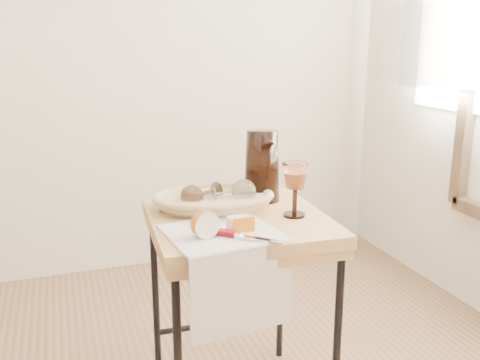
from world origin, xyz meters
name	(u,v)px	position (x,y,z in m)	size (l,w,h in m)	color
wall_back	(42,11)	(0.00, 1.80, 1.35)	(3.60, 0.00, 2.70)	beige
side_table	(238,315)	(0.54, 0.49, 0.34)	(0.54, 0.54, 0.69)	brown
tea_towel	(222,233)	(0.44, 0.36, 0.69)	(0.30, 0.27, 0.01)	silver
bread_basket	(214,201)	(0.48, 0.59, 0.71)	(0.35, 0.24, 0.05)	tan
goblet_lying_a	(203,194)	(0.45, 0.60, 0.73)	(0.12, 0.07, 0.07)	brown
goblet_lying_b	(231,193)	(0.54, 0.57, 0.74)	(0.13, 0.08, 0.08)	white
pitcher	(262,166)	(0.67, 0.63, 0.80)	(0.16, 0.24, 0.28)	black
wine_goblet	(295,190)	(0.70, 0.43, 0.77)	(0.08, 0.08, 0.17)	white
apple_half	(204,224)	(0.38, 0.34, 0.73)	(0.08, 0.04, 0.07)	red
apple_wedge	(238,224)	(0.49, 0.35, 0.71)	(0.06, 0.03, 0.04)	beige
table_knife	(241,235)	(0.48, 0.29, 0.70)	(0.22, 0.02, 0.02)	silver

